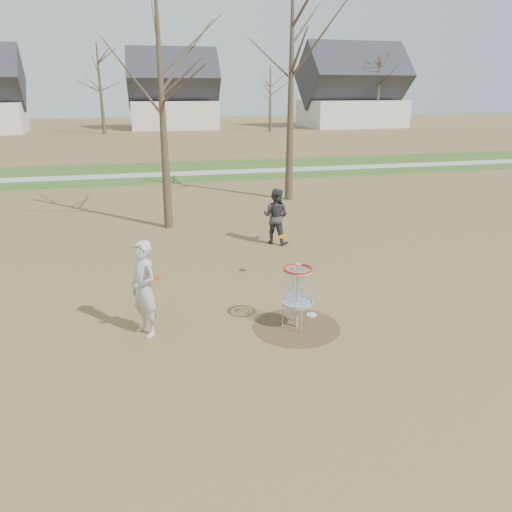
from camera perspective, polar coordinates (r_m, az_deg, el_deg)
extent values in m
plane|color=brown|center=(10.43, 4.64, -8.11)|extent=(160.00, 160.00, 0.00)
cube|color=#2D5119|center=(30.34, -7.78, 9.63)|extent=(160.00, 8.00, 0.01)
cube|color=#9E9E99|center=(29.36, -7.57, 9.36)|extent=(160.00, 1.50, 0.01)
cylinder|color=#47331E|center=(10.43, 4.64, -8.09)|extent=(1.80, 1.80, 0.01)
imported|color=#B7B7B7|center=(9.99, -12.68, -3.67)|extent=(0.76, 0.85, 1.94)
imported|color=#313236|center=(15.64, 2.27, 4.56)|extent=(1.08, 1.04, 1.76)
cylinder|color=silver|center=(10.95, 6.38, -6.70)|extent=(0.22, 0.22, 0.02)
cylinder|color=orange|center=(12.50, 3.11, 2.21)|extent=(0.22, 0.22, 0.06)
cylinder|color=#DF3C0B|center=(9.76, -11.28, -2.46)|extent=(0.22, 0.22, 0.02)
cylinder|color=#9EA3AD|center=(10.14, 4.74, -4.71)|extent=(0.05, 0.05, 1.35)
cylinder|color=#9EA3AD|center=(10.19, 4.72, -5.35)|extent=(0.64, 0.64, 0.04)
torus|color=#9EA3AD|center=(9.93, 4.83, -1.66)|extent=(0.60, 0.60, 0.04)
torus|color=red|center=(9.92, 4.83, -1.47)|extent=(0.60, 0.60, 0.04)
cone|color=#382B1E|center=(17.38, -10.61, 15.27)|extent=(0.32, 0.32, 7.50)
cone|color=#382B1E|center=(21.82, 3.99, 17.48)|extent=(0.36, 0.36, 8.50)
cone|color=#382B1E|center=(56.91, -17.35, 17.69)|extent=(0.40, 0.40, 9.00)
cone|color=#382B1E|center=(57.81, 1.63, 17.49)|extent=(0.32, 0.32, 7.00)
cone|color=#382B1E|center=(64.68, 13.83, 17.78)|extent=(0.38, 0.38, 8.50)
cube|color=silver|center=(63.10, -9.26, 15.64)|extent=(10.24, 7.34, 3.20)
pyramid|color=#2D2D33|center=(63.03, -9.43, 18.71)|extent=(10.74, 7.36, 3.55)
cube|color=silver|center=(66.61, 10.86, 15.70)|extent=(12.40, 8.62, 3.20)
pyramid|color=#2D2D33|center=(66.54, 11.06, 18.82)|extent=(13.00, 8.65, 4.06)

